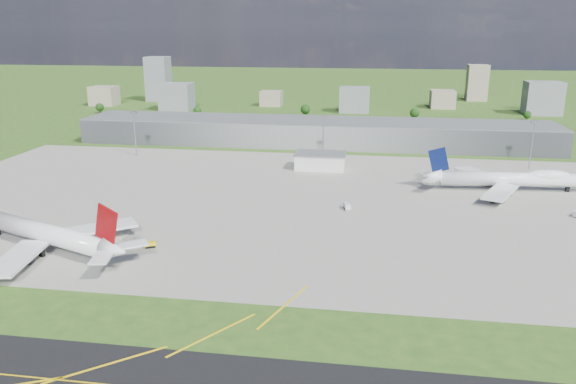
# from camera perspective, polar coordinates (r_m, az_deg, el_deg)

# --- Properties ---
(ground) EXTENTS (1400.00, 1400.00, 0.00)m
(ground) POSITION_cam_1_polar(r_m,az_deg,el_deg) (350.23, 2.45, 4.42)
(ground) COLOR #2A5119
(ground) RESTS_ON ground
(apron) EXTENTS (360.00, 190.00, 0.08)m
(apron) POSITION_cam_1_polar(r_m,az_deg,el_deg) (243.31, 1.95, -0.99)
(apron) COLOR gray
(apron) RESTS_ON ground
(terminal) EXTENTS (300.00, 42.00, 15.00)m
(terminal) POSITION_cam_1_polar(r_m,az_deg,el_deg) (363.41, 2.72, 6.07)
(terminal) COLOR gray
(terminal) RESTS_ON ground
(ops_building) EXTENTS (26.00, 16.00, 8.00)m
(ops_building) POSITION_cam_1_polar(r_m,az_deg,el_deg) (299.84, 3.31, 3.14)
(ops_building) COLOR silver
(ops_building) RESTS_ON ground
(mast_west) EXTENTS (3.50, 2.00, 25.90)m
(mast_west) POSITION_cam_1_polar(r_m,az_deg,el_deg) (339.29, -15.35, 6.51)
(mast_west) COLOR gray
(mast_west) RESTS_ON ground
(mast_center) EXTENTS (3.50, 2.00, 25.90)m
(mast_center) POSITION_cam_1_polar(r_m,az_deg,el_deg) (311.68, 3.62, 6.22)
(mast_center) COLOR gray
(mast_center) RESTS_ON ground
(mast_east) EXTENTS (3.50, 2.00, 25.90)m
(mast_east) POSITION_cam_1_polar(r_m,az_deg,el_deg) (321.51, 23.62, 5.19)
(mast_east) COLOR gray
(mast_east) RESTS_ON ground
(airliner_red_twin) EXTENTS (73.82, 55.85, 21.16)m
(airliner_red_twin) POSITION_cam_1_polar(r_m,az_deg,el_deg) (206.85, -23.36, -3.96)
(airliner_red_twin) COLOR white
(airliner_red_twin) RESTS_ON ground
(airliner_blue_quad) EXTENTS (77.45, 60.54, 20.21)m
(airliner_blue_quad) POSITION_cam_1_polar(r_m,az_deg,el_deg) (277.52, 21.72, 1.22)
(airliner_blue_quad) COLOR white
(airliner_blue_quad) RESTS_ON ground
(tug_yellow) EXTENTS (4.59, 3.95, 1.95)m
(tug_yellow) POSITION_cam_1_polar(r_m,az_deg,el_deg) (199.34, -13.84, -5.22)
(tug_yellow) COLOR yellow
(tug_yellow) RESTS_ON ground
(van_white_near) EXTENTS (3.45, 5.44, 2.57)m
(van_white_near) POSITION_cam_1_polar(r_m,az_deg,el_deg) (233.94, 6.01, -1.48)
(van_white_near) COLOR silver
(van_white_near) RESTS_ON ground
(bldg_far_w) EXTENTS (24.00, 20.00, 18.00)m
(bldg_far_w) POSITION_cam_1_polar(r_m,az_deg,el_deg) (575.04, -18.18, 9.28)
(bldg_far_w) COLOR gray
(bldg_far_w) RESTS_ON ground
(bldg_w) EXTENTS (28.00, 22.00, 24.00)m
(bldg_w) POSITION_cam_1_polar(r_m,az_deg,el_deg) (524.97, -11.24, 9.49)
(bldg_w) COLOR slate
(bldg_w) RESTS_ON ground
(bldg_cw) EXTENTS (20.00, 18.00, 14.00)m
(bldg_cw) POSITION_cam_1_polar(r_m,az_deg,el_deg) (543.33, -1.69, 9.49)
(bldg_cw) COLOR gray
(bldg_cw) RESTS_ON ground
(bldg_c) EXTENTS (26.00, 20.00, 22.00)m
(bldg_c) POSITION_cam_1_polar(r_m,az_deg,el_deg) (504.67, 6.77, 9.30)
(bldg_c) COLOR slate
(bldg_c) RESTS_ON ground
(bldg_ce) EXTENTS (22.00, 24.00, 16.00)m
(bldg_ce) POSITION_cam_1_polar(r_m,az_deg,el_deg) (548.13, 15.41, 9.08)
(bldg_ce) COLOR gray
(bldg_ce) RESTS_ON ground
(bldg_e) EXTENTS (30.00, 22.00, 28.00)m
(bldg_e) POSITION_cam_1_polar(r_m,az_deg,el_deg) (533.57, 24.46, 8.67)
(bldg_e) COLOR slate
(bldg_e) RESTS_ON ground
(bldg_tall_w) EXTENTS (22.00, 20.00, 44.00)m
(bldg_tall_w) POSITION_cam_1_polar(r_m,az_deg,el_deg) (593.87, -13.04, 11.13)
(bldg_tall_w) COLOR slate
(bldg_tall_w) RESTS_ON ground
(bldg_tall_e) EXTENTS (20.00, 18.00, 36.00)m
(bldg_tall_e) POSITION_cam_1_polar(r_m,az_deg,el_deg) (611.86, 18.65, 10.47)
(bldg_tall_e) COLOR gray
(bldg_tall_e) RESTS_ON ground
(tree_far_w) EXTENTS (7.20, 7.20, 8.80)m
(tree_far_w) POSITION_cam_1_polar(r_m,az_deg,el_deg) (522.25, -18.59, 8.16)
(tree_far_w) COLOR #382314
(tree_far_w) RESTS_ON ground
(tree_w) EXTENTS (6.75, 6.75, 8.25)m
(tree_w) POSITION_cam_1_polar(r_m,az_deg,el_deg) (483.43, -9.21, 8.16)
(tree_w) COLOR #382314
(tree_w) RESTS_ON ground
(tree_c) EXTENTS (8.10, 8.10, 9.90)m
(tree_c) POSITION_cam_1_polar(r_m,az_deg,el_deg) (478.71, 1.78, 8.40)
(tree_c) COLOR #382314
(tree_c) RESTS_ON ground
(tree_e) EXTENTS (7.65, 7.65, 9.35)m
(tree_e) POSITION_cam_1_polar(r_m,az_deg,el_deg) (471.61, 12.72, 7.84)
(tree_e) COLOR #382314
(tree_e) RESTS_ON ground
(tree_far_e) EXTENTS (6.30, 6.30, 7.70)m
(tree_far_e) POSITION_cam_1_polar(r_m,az_deg,el_deg) (496.04, 23.14, 7.23)
(tree_far_e) COLOR #382314
(tree_far_e) RESTS_ON ground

